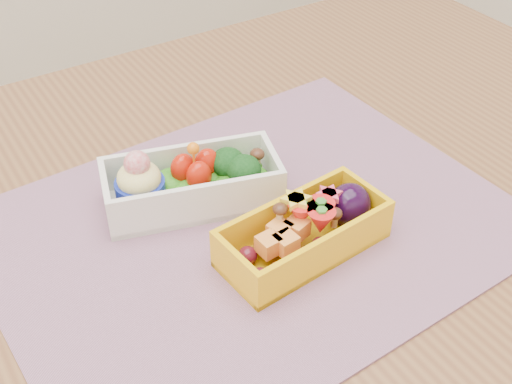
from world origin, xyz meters
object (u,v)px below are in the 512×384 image
placemat (252,226)px  bento_white (191,183)px  bento_yellow (307,231)px  table (242,271)px

placemat → bento_white: size_ratio=2.60×
placemat → bento_yellow: bento_yellow is taller
table → bento_yellow: bearing=-78.8°
table → placemat: (-0.01, -0.03, 0.10)m
table → placemat: 0.11m
table → placemat: size_ratio=2.31×
bento_yellow → table: bearing=96.2°
table → placemat: placemat is taller
placemat → bento_white: (-0.03, 0.07, 0.03)m
bento_white → bento_yellow: (0.06, -0.13, -0.00)m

